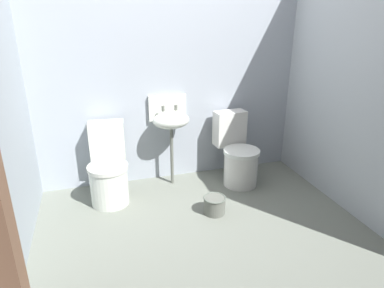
% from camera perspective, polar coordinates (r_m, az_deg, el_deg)
% --- Properties ---
extents(ground_plane, '(3.32, 2.55, 0.08)m').
position_cam_1_polar(ground_plane, '(3.27, 1.38, -13.85)').
color(ground_plane, slate).
extents(wall_back, '(3.32, 0.10, 2.36)m').
position_cam_1_polar(wall_back, '(3.82, -3.72, 11.20)').
color(wall_back, '#9FA8B3').
rests_on(wall_back, ground).
extents(wall_right, '(0.10, 2.35, 2.36)m').
position_cam_1_polar(wall_right, '(3.60, 24.89, 8.68)').
color(wall_right, '#A3ABB1').
rests_on(wall_right, ground).
extents(toilet_left, '(0.44, 0.62, 0.78)m').
position_cam_1_polar(toilet_left, '(3.61, -13.72, -4.33)').
color(toilet_left, silver).
rests_on(toilet_left, ground).
extents(toilet_right, '(0.44, 0.62, 0.78)m').
position_cam_1_polar(toilet_right, '(3.91, 7.57, -1.86)').
color(toilet_right, silver).
rests_on(toilet_right, ground).
extents(sink, '(0.42, 0.35, 0.99)m').
position_cam_1_polar(sink, '(3.71, -3.61, 4.15)').
color(sink, '#5F625A').
rests_on(sink, ground).
extents(bucket, '(0.22, 0.22, 0.17)m').
position_cam_1_polar(bucket, '(3.38, 3.78, -10.03)').
color(bucket, '#5F625A').
rests_on(bucket, ground).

